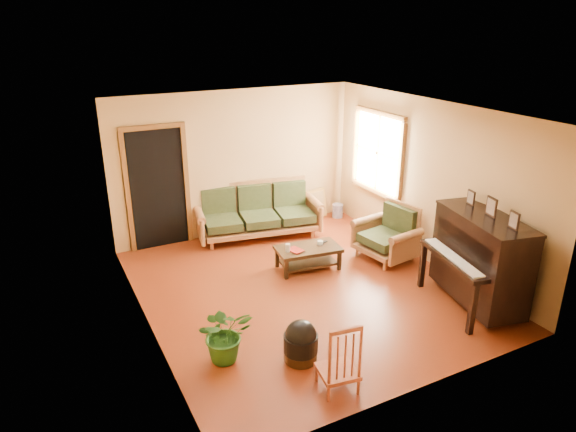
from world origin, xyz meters
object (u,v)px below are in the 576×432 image
armchair (386,233)px  potted_plant (225,333)px  red_chair (338,355)px  ceramic_crock (338,211)px  coffee_table (308,258)px  piano (480,261)px  sofa (259,212)px  footstool (301,346)px

armchair → potted_plant: size_ratio=1.31×
red_chair → ceramic_crock: 5.11m
red_chair → coffee_table: bearing=75.9°
armchair → potted_plant: armchair is taller
coffee_table → piano: 2.57m
sofa → coffee_table: size_ratio=2.22×
armchair → ceramic_crock: (0.32, 1.95, -0.32)m
footstool → ceramic_crock: size_ratio=1.50×
piano → red_chair: (-2.65, -0.60, -0.23)m
red_chair → sofa: bearing=86.0°
ceramic_crock → potted_plant: 4.90m
armchair → ceramic_crock: armchair is taller
armchair → red_chair: bearing=-144.3°
coffee_table → red_chair: 2.85m
armchair → red_chair: size_ratio=1.08×
piano → footstool: bearing=-167.3°
armchair → red_chair: (-2.42, -2.35, -0.03)m
red_chair → potted_plant: bearing=139.9°
coffee_table → ceramic_crock: 2.35m
piano → ceramic_crock: size_ratio=5.54×
coffee_table → red_chair: size_ratio=1.18×
footstool → ceramic_crock: footstool is taller
sofa → piano: 3.93m
coffee_table → piano: size_ratio=0.67×
red_chair → footstool: bearing=110.0°
sofa → coffee_table: sofa is taller
footstool → potted_plant: potted_plant is taller
coffee_table → sofa: bearing=96.0°
coffee_table → footstool: bearing=-121.5°
armchair → ceramic_crock: bearing=72.1°
sofa → red_chair: 4.25m
coffee_table → armchair: size_ratio=1.09×
ceramic_crock → potted_plant: size_ratio=0.38×
red_chair → potted_plant: 1.35m
coffee_table → armchair: (1.31, -0.26, 0.27)m
potted_plant → armchair: bearing=22.0°
piano → red_chair: bearing=-154.5°
armchair → potted_plant: bearing=-166.5°
coffee_table → armchair: 1.36m
coffee_table → footstool: 2.36m
armchair → sofa: bearing=120.9°
coffee_table → footstool: footstool is taller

